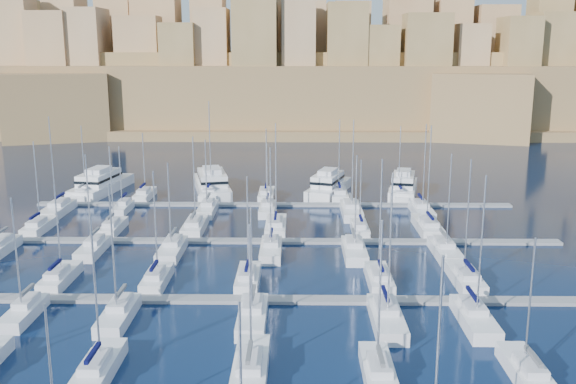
{
  "coord_description": "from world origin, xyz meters",
  "views": [
    {
      "loc": [
        4.15,
        -78.57,
        27.52
      ],
      "look_at": [
        2.94,
        6.0,
        8.39
      ],
      "focal_mm": 40.0,
      "sensor_mm": 36.0,
      "label": 1
    }
  ],
  "objects_px": {
    "sailboat_2": "(99,368)",
    "sailboat_4": "(378,371)",
    "motor_yacht_a": "(101,183)",
    "motor_yacht_b": "(212,183)",
    "motor_yacht_d": "(403,186)",
    "motor_yacht_c": "(328,185)"
  },
  "relations": [
    {
      "from": "sailboat_4",
      "to": "motor_yacht_a",
      "type": "distance_m",
      "value": 84.32
    },
    {
      "from": "sailboat_2",
      "to": "motor_yacht_b",
      "type": "height_order",
      "value": "sailboat_2"
    },
    {
      "from": "sailboat_2",
      "to": "motor_yacht_b",
      "type": "xyz_separation_m",
      "value": [
        0.43,
        71.46,
        0.98
      ]
    },
    {
      "from": "motor_yacht_b",
      "to": "motor_yacht_d",
      "type": "xyz_separation_m",
      "value": [
        36.76,
        -1.83,
        0.0
      ]
    },
    {
      "from": "motor_yacht_a",
      "to": "motor_yacht_d",
      "type": "xyz_separation_m",
      "value": [
        58.36,
        -1.44,
        -0.0
      ]
    },
    {
      "from": "sailboat_2",
      "to": "sailboat_4",
      "type": "distance_m",
      "value": 23.86
    },
    {
      "from": "sailboat_4",
      "to": "motor_yacht_b",
      "type": "relative_size",
      "value": 0.7
    },
    {
      "from": "motor_yacht_b",
      "to": "motor_yacht_d",
      "type": "bearing_deg",
      "value": -2.84
    },
    {
      "from": "sailboat_4",
      "to": "sailboat_2",
      "type": "bearing_deg",
      "value": 179.54
    },
    {
      "from": "motor_yacht_b",
      "to": "motor_yacht_c",
      "type": "relative_size",
      "value": 1.19
    },
    {
      "from": "sailboat_4",
      "to": "motor_yacht_c",
      "type": "distance_m",
      "value": 70.18
    },
    {
      "from": "motor_yacht_c",
      "to": "motor_yacht_a",
      "type": "bearing_deg",
      "value": 178.56
    },
    {
      "from": "sailboat_4",
      "to": "motor_yacht_c",
      "type": "bearing_deg",
      "value": 90.77
    },
    {
      "from": "motor_yacht_c",
      "to": "motor_yacht_d",
      "type": "distance_m",
      "value": 14.27
    },
    {
      "from": "motor_yacht_a",
      "to": "sailboat_2",
      "type": "bearing_deg",
      "value": -73.41
    },
    {
      "from": "sailboat_2",
      "to": "motor_yacht_a",
      "type": "bearing_deg",
      "value": 106.59
    },
    {
      "from": "sailboat_2",
      "to": "motor_yacht_a",
      "type": "height_order",
      "value": "sailboat_2"
    },
    {
      "from": "sailboat_2",
      "to": "motor_yacht_d",
      "type": "relative_size",
      "value": 0.89
    },
    {
      "from": "sailboat_4",
      "to": "motor_yacht_c",
      "type": "xyz_separation_m",
      "value": [
        -0.94,
        70.16,
        0.98
      ]
    },
    {
      "from": "motor_yacht_a",
      "to": "motor_yacht_b",
      "type": "height_order",
      "value": "same"
    },
    {
      "from": "sailboat_2",
      "to": "sailboat_4",
      "type": "bearing_deg",
      "value": -0.46
    },
    {
      "from": "motor_yacht_a",
      "to": "motor_yacht_b",
      "type": "bearing_deg",
      "value": 1.02
    }
  ]
}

